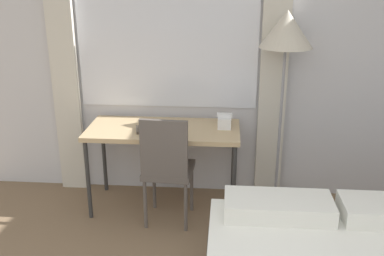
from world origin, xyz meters
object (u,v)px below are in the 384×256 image
desk_chair (167,165)px  standing_lamp (286,37)px  desk (164,134)px  telephone (224,121)px  book (152,129)px

desk_chair → standing_lamp: standing_lamp is taller
desk → desk_chair: size_ratio=1.36×
desk → standing_lamp: size_ratio=0.75×
telephone → desk_chair: bearing=-141.5°
desk_chair → telephone: 0.65m
standing_lamp → book: size_ratio=5.96×
standing_lamp → desk: bearing=-176.3°
desk_chair → book: desk_chair is taller
book → telephone: bearing=12.6°
standing_lamp → telephone: 0.87m
desk_chair → telephone: size_ratio=5.52×
desk → telephone: bearing=7.3°
standing_lamp → book: 1.35m
desk_chair → book: 0.36m
desk → book: size_ratio=4.48×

